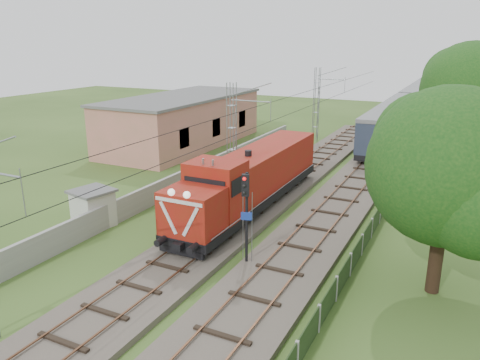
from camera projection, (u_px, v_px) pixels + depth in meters
The scene contains 14 objects.
ground at pixel (175, 267), 23.29m from camera, with size 140.00×140.00×0.00m, color #344E1D.
track_main at pixel (238, 218), 29.24m from camera, with size 4.20×70.00×0.45m.
track_side at pixel (364, 176), 38.26m from camera, with size 4.20×80.00×0.45m.
catenary at pixel (232, 138), 33.66m from camera, with size 3.31×70.00×8.00m.
boundary_wall at pixel (192, 176), 36.13m from camera, with size 0.25×40.00×1.50m, color #9E9E99.
station_building at pixel (183, 120), 49.48m from camera, with size 8.40×20.40×5.22m.
fence at pixel (350, 265), 22.28m from camera, with size 0.12×32.00×1.20m.
locomotive at pixel (251, 178), 30.30m from camera, with size 3.00×17.14×4.35m.
coach_rake at pixel (420, 96), 70.10m from camera, with size 3.17×70.57×3.66m.
signal_post at pixel (246, 204), 22.33m from camera, with size 0.53×0.42×4.90m.
relay_hut at pixel (93, 208), 28.10m from camera, with size 2.65×2.65×2.31m.
tree_a at pixel (450, 169), 19.40m from camera, with size 7.10×6.76×9.20m.
tree_b at pixel (471, 91), 38.60m from camera, with size 8.35×7.95×10.82m.
tree_c at pixel (449, 103), 48.29m from camera, with size 5.62×5.35×7.29m.
Camera 1 is at (12.25, -17.39, 10.92)m, focal length 35.00 mm.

